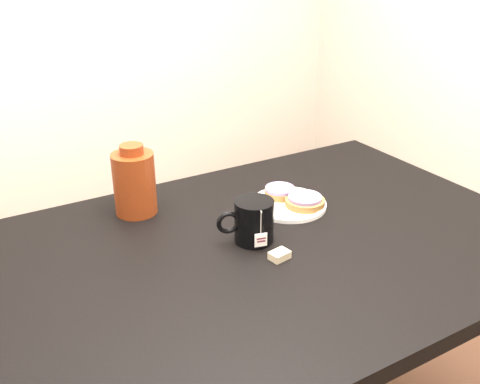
% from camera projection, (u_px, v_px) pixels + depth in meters
% --- Properties ---
extents(table, '(1.40, 0.90, 0.75)m').
position_uv_depth(table, '(257.00, 275.00, 1.30)').
color(table, black).
rests_on(table, ground_plane).
extents(plate, '(0.21, 0.21, 0.02)m').
position_uv_depth(plate, '(288.00, 204.00, 1.45)').
color(plate, white).
rests_on(plate, table).
extents(bagel_back, '(0.11, 0.11, 0.03)m').
position_uv_depth(bagel_back, '(280.00, 192.00, 1.48)').
color(bagel_back, brown).
rests_on(bagel_back, plate).
extents(bagel_front, '(0.15, 0.15, 0.03)m').
position_uv_depth(bagel_front, '(305.00, 201.00, 1.43)').
color(bagel_front, brown).
rests_on(bagel_front, plate).
extents(mug, '(0.15, 0.11, 0.10)m').
position_uv_depth(mug, '(253.00, 221.00, 1.26)').
color(mug, black).
rests_on(mug, table).
extents(teabag_pouch, '(0.05, 0.04, 0.02)m').
position_uv_depth(teabag_pouch, '(280.00, 255.00, 1.21)').
color(teabag_pouch, '#C6B793').
rests_on(teabag_pouch, table).
extents(bagel_package, '(0.11, 0.11, 0.19)m').
position_uv_depth(bagel_package, '(134.00, 182.00, 1.39)').
color(bagel_package, '#561C0B').
rests_on(bagel_package, table).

